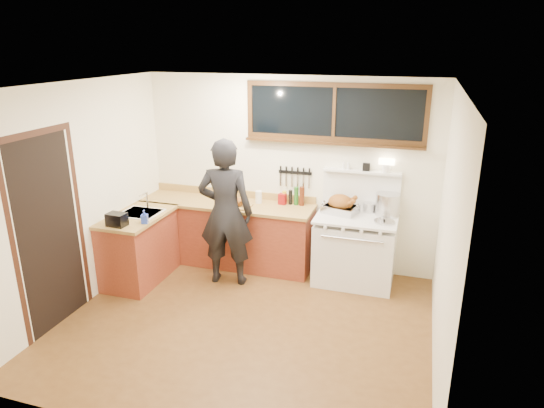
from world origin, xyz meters
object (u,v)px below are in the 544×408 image
(roast_turkey, at_px, (341,205))
(man, at_px, (226,213))
(vintage_stove, at_px, (355,248))
(cutting_board, at_px, (238,203))

(roast_turkey, bearing_deg, man, -156.86)
(vintage_stove, xyz_separation_m, roast_turkey, (-0.22, 0.08, 0.53))
(vintage_stove, bearing_deg, roast_turkey, 160.80)
(man, distance_m, roast_turkey, 1.48)
(cutting_board, xyz_separation_m, roast_turkey, (1.35, 0.18, 0.05))
(man, xyz_separation_m, cutting_board, (0.01, 0.40, -0.00))
(vintage_stove, height_order, roast_turkey, vintage_stove)
(man, bearing_deg, cutting_board, 89.26)
(roast_turkey, bearing_deg, cutting_board, -172.31)
(man, height_order, roast_turkey, man)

